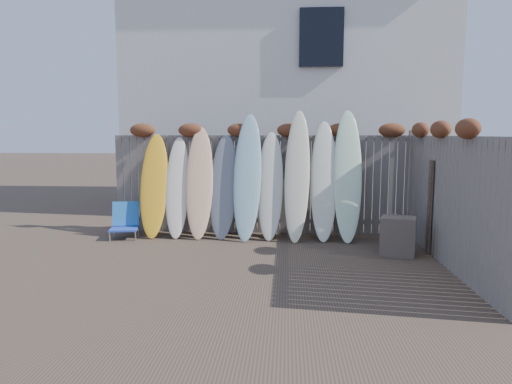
# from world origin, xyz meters

# --- Properties ---
(ground) EXTENTS (80.00, 80.00, 0.00)m
(ground) POSITION_xyz_m (0.00, 0.00, 0.00)
(ground) COLOR #493A2D
(back_fence) EXTENTS (6.05, 0.28, 2.24)m
(back_fence) POSITION_xyz_m (0.06, 2.39, 1.18)
(back_fence) COLOR slate
(back_fence) RESTS_ON ground
(right_fence) EXTENTS (0.28, 4.40, 2.24)m
(right_fence) POSITION_xyz_m (2.99, 0.25, 1.14)
(right_fence) COLOR slate
(right_fence) RESTS_ON ground
(house) EXTENTS (8.50, 5.50, 6.33)m
(house) POSITION_xyz_m (0.50, 6.50, 3.20)
(house) COLOR silver
(house) RESTS_ON ground
(beach_chair) EXTENTS (0.61, 0.64, 0.69)m
(beach_chair) POSITION_xyz_m (-2.62, 1.78, 0.32)
(beach_chair) COLOR #2443B8
(beach_chair) RESTS_ON ground
(wooden_crate) EXTENTS (0.66, 0.60, 0.65)m
(wooden_crate) POSITION_xyz_m (2.42, 0.82, 0.32)
(wooden_crate) COLOR brown
(wooden_crate) RESTS_ON ground
(lattice_panel) EXTENTS (0.24, 1.05, 1.59)m
(lattice_panel) POSITION_xyz_m (3.04, 1.35, 0.79)
(lattice_panel) COLOR #433628
(lattice_panel) RESTS_ON ground
(surfboard_0) EXTENTS (0.57, 0.74, 2.03)m
(surfboard_0) POSITION_xyz_m (-2.08, 1.97, 1.02)
(surfboard_0) COLOR yellow
(surfboard_0) RESTS_ON ground
(surfboard_1) EXTENTS (0.49, 0.72, 1.97)m
(surfboard_1) POSITION_xyz_m (-1.61, 1.97, 0.99)
(surfboard_1) COLOR silver
(surfboard_1) RESTS_ON ground
(surfboard_2) EXTENTS (0.57, 0.79, 2.17)m
(surfboard_2) POSITION_xyz_m (-1.17, 1.96, 1.08)
(surfboard_2) COLOR #E5B96F
(surfboard_2) RESTS_ON ground
(surfboard_3) EXTENTS (0.59, 0.75, 2.02)m
(surfboard_3) POSITION_xyz_m (-0.69, 1.97, 1.01)
(surfboard_3) COLOR slate
(surfboard_3) RESTS_ON ground
(surfboard_4) EXTENTS (0.59, 0.88, 2.42)m
(surfboard_4) POSITION_xyz_m (-0.21, 1.89, 1.21)
(surfboard_4) COLOR #95C1D0
(surfboard_4) RESTS_ON ground
(surfboard_5) EXTENTS (0.53, 0.75, 2.07)m
(surfboard_5) POSITION_xyz_m (0.22, 1.95, 1.04)
(surfboard_5) COLOR silver
(surfboard_5) RESTS_ON ground
(surfboard_6) EXTENTS (0.56, 0.91, 2.49)m
(surfboard_6) POSITION_xyz_m (0.74, 1.88, 1.25)
(surfboard_6) COLOR beige
(surfboard_6) RESTS_ON ground
(surfboard_7) EXTENTS (0.54, 0.82, 2.28)m
(surfboard_7) POSITION_xyz_m (1.26, 1.94, 1.14)
(surfboard_7) COLOR silver
(surfboard_7) RESTS_ON ground
(surfboard_8) EXTENTS (0.58, 0.90, 2.49)m
(surfboard_8) POSITION_xyz_m (1.70, 1.92, 1.25)
(surfboard_8) COLOR #CAF0C6
(surfboard_8) RESTS_ON ground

